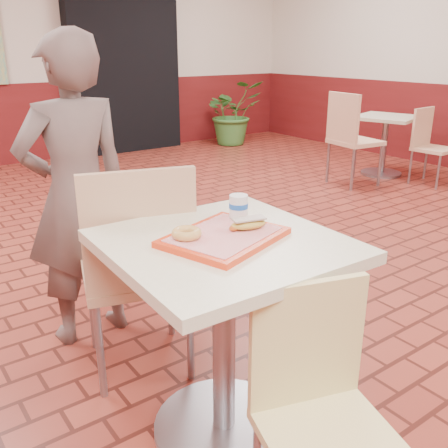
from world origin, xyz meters
TOP-DOWN VIEW (x-y plane):
  - room_shell at (0.00, 0.00)m, footprint 8.01×10.01m
  - wainscot_band at (0.00, 0.00)m, footprint 8.00×10.00m
  - corridor_doorway at (1.20, 4.88)m, footprint 1.60×0.22m
  - main_table at (-1.00, -0.50)m, footprint 0.77×0.77m
  - chair_main_front at (-1.01, -0.99)m, footprint 0.47×0.47m
  - chair_main_back at (-1.09, 0.03)m, footprint 0.58×0.58m
  - customer at (-1.16, 0.51)m, footprint 0.57×0.39m
  - serving_tray at (-1.00, -0.50)m, footprint 0.40×0.31m
  - ring_donut at (-1.13, -0.45)m, footprint 0.13×0.13m
  - long_john_donut at (-0.91, -0.51)m, footprint 0.14×0.10m
  - paper_cup at (-0.86, -0.39)m, footprint 0.07×0.07m
  - second_table at (2.99, 1.80)m, footprint 0.65×0.65m
  - chair_second_left at (2.28, 1.72)m, footprint 0.51×0.51m
  - chair_second_front at (3.06, 1.28)m, footprint 0.40×0.40m
  - potted_plant at (2.72, 4.40)m, footprint 0.97×0.88m

SIDE VIEW (x-z plane):
  - chair_main_front at x=-1.01m, z-range 0.05..0.86m
  - chair_second_front at x=3.06m, z-range 0.05..0.86m
  - second_table at x=2.99m, z-range 0.12..0.81m
  - potted_plant at x=2.72m, z-range 0.00..0.96m
  - wainscot_band at x=0.00m, z-range 0.00..1.00m
  - main_table at x=-1.00m, z-range 0.14..0.96m
  - chair_second_left at x=2.28m, z-range 0.06..1.05m
  - chair_main_back at x=-1.09m, z-range 0.06..1.06m
  - customer at x=-1.16m, z-range 0.00..1.53m
  - serving_tray at x=-1.00m, z-range 0.81..0.84m
  - ring_donut at x=-1.13m, z-range 0.84..0.87m
  - long_john_donut at x=-0.91m, z-range 0.84..0.88m
  - paper_cup at x=-0.86m, z-range 0.84..0.93m
  - corridor_doorway at x=1.20m, z-range 0.00..2.20m
  - room_shell at x=0.00m, z-range 0.00..3.00m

